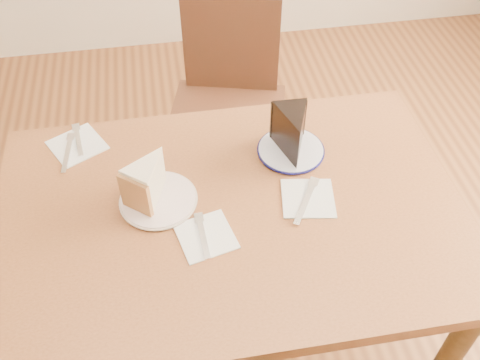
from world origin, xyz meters
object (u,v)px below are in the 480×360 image
at_px(plate_cream, 158,200).
at_px(plate_navy, 291,150).
at_px(carrot_cake, 151,179).
at_px(table, 231,232).
at_px(chair_far, 228,107).
at_px(chocolate_cake, 293,136).

xyz_separation_m(plate_cream, plate_navy, (0.38, 0.12, 0.00)).
relative_size(plate_cream, carrot_cake, 1.60).
bearing_deg(table, carrot_cake, 158.55).
relative_size(table, chair_far, 1.37).
height_order(table, chocolate_cake, chocolate_cake).
bearing_deg(chocolate_cake, plate_cream, 18.22).
bearing_deg(chair_far, carrot_cake, 80.82).
distance_m(plate_cream, plate_navy, 0.40).
bearing_deg(plate_navy, table, -138.12).
height_order(table, chair_far, chair_far).
distance_m(table, chair_far, 0.76).
relative_size(chair_far, carrot_cake, 7.26).
distance_m(table, plate_navy, 0.29).
height_order(plate_cream, carrot_cake, carrot_cake).
xyz_separation_m(plate_navy, carrot_cake, (-0.39, -0.10, 0.06)).
bearing_deg(plate_cream, chocolate_cake, 16.45).
relative_size(table, carrot_cake, 9.98).
height_order(table, carrot_cake, carrot_cake).
height_order(plate_cream, chocolate_cake, chocolate_cake).
height_order(table, plate_navy, plate_navy).
xyz_separation_m(chair_far, plate_navy, (0.10, -0.55, 0.27)).
bearing_deg(plate_cream, table, -16.80).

